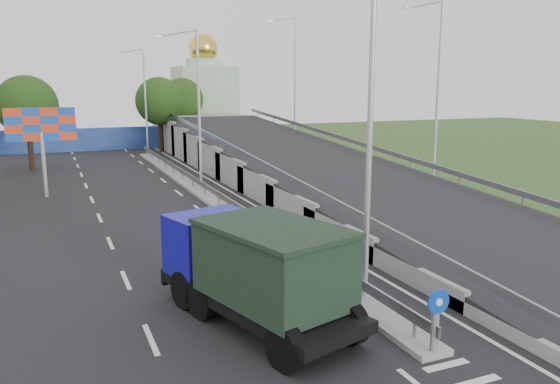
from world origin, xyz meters
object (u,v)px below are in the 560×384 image
sign_bollard (436,320)px  church (204,97)px  lamp_post_near (365,121)px  lamp_post_mid (196,102)px  billboard (41,130)px  lamp_post_far (143,96)px  dump_truck (254,266)px

sign_bollard → church: (10.00, 57.83, 4.28)m
sign_bollard → lamp_post_near: (0.11, 3.83, 4.77)m
sign_bollard → lamp_post_mid: (0.11, 23.83, 4.77)m
billboard → sign_bollard: bearing=-70.8°
lamp_post_near → lamp_post_far: 40.00m
billboard → dump_truck: (5.55, -21.96, -2.46)m
lamp_post_mid → lamp_post_far: bearing=90.0°
lamp_post_far → billboard: lamp_post_far is taller
billboard → dump_truck: size_ratio=0.73×
lamp_post_near → church: size_ratio=0.73×
lamp_post_mid → dump_truck: size_ratio=1.35×
sign_bollard → dump_truck: dump_truck is taller
sign_bollard → dump_truck: size_ratio=0.22×
lamp_post_far → church: (9.89, 14.00, -0.50)m
lamp_post_near → sign_bollard: bearing=-91.6°
lamp_post_near → lamp_post_mid: same height
billboard → dump_truck: 22.78m
church → lamp_post_mid: bearing=-106.2°
church → billboard: church is taller
sign_bollard → billboard: billboard is taller
sign_bollard → lamp_post_mid: bearing=89.7°
lamp_post_mid → lamp_post_far: (0.00, 20.00, 0.00)m
lamp_post_mid → lamp_post_far: 20.00m
church → billboard: bearing=-120.7°
church → lamp_post_near: bearing=-100.4°
lamp_post_mid → lamp_post_far: size_ratio=1.00×
lamp_post_far → dump_truck: size_ratio=1.35×
church → billboard: (-19.00, -32.00, -1.12)m
lamp_post_mid → billboard: (-9.11, 2.00, -1.62)m
sign_bollard → church: size_ratio=0.12×
sign_bollard → lamp_post_far: bearing=89.9°
lamp_post_near → billboard: (-9.11, 22.00, -1.62)m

